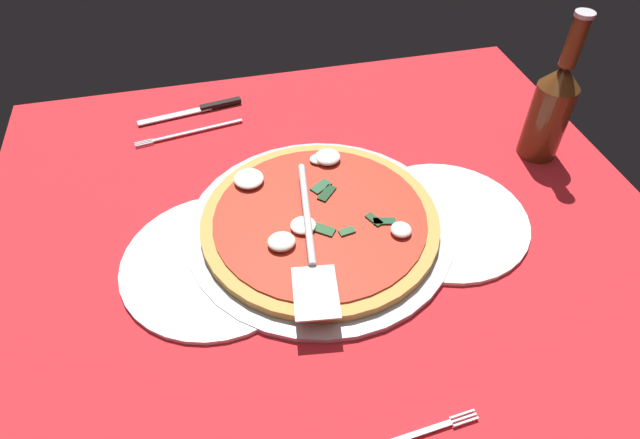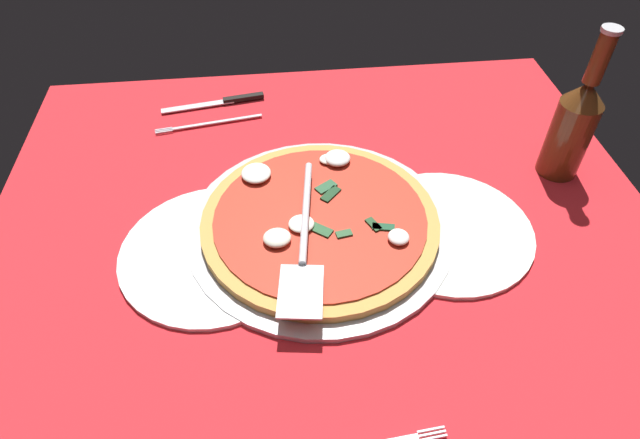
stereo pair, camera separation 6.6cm
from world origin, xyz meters
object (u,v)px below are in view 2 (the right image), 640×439
(pizza_server, at_px, (304,240))
(beer_bottle, at_px, (573,125))
(pizza, at_px, (319,219))
(dinner_plate_left, at_px, (213,252))
(place_setting_far, at_px, (217,114))
(dinner_plate_right, at_px, (447,231))

(pizza_server, relative_size, beer_bottle, 1.13)
(pizza, bearing_deg, pizza_server, -113.76)
(dinner_plate_left, relative_size, place_setting_far, 1.29)
(dinner_plate_left, relative_size, dinner_plate_right, 1.05)
(dinner_plate_right, distance_m, beer_bottle, 0.26)
(dinner_plate_left, height_order, place_setting_far, place_setting_far)
(dinner_plate_left, distance_m, dinner_plate_right, 0.33)
(dinner_plate_right, height_order, pizza_server, pizza_server)
(place_setting_far, bearing_deg, beer_bottle, 148.74)
(dinner_plate_left, height_order, dinner_plate_right, same)
(dinner_plate_left, xyz_separation_m, pizza_server, (0.12, -0.03, 0.04))
(pizza_server, relative_size, place_setting_far, 1.39)
(pizza_server, height_order, beer_bottle, beer_bottle)
(pizza, bearing_deg, dinner_plate_right, -8.92)
(dinner_plate_left, distance_m, pizza, 0.16)
(pizza_server, distance_m, place_setting_far, 0.39)
(pizza_server, bearing_deg, place_setting_far, -152.87)
(dinner_plate_left, bearing_deg, pizza, 12.31)
(dinner_plate_right, relative_size, pizza, 0.72)
(dinner_plate_left, bearing_deg, dinner_plate_right, 0.78)
(place_setting_far, distance_m, beer_bottle, 0.60)
(dinner_plate_right, xyz_separation_m, pizza, (-0.18, 0.03, 0.02))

